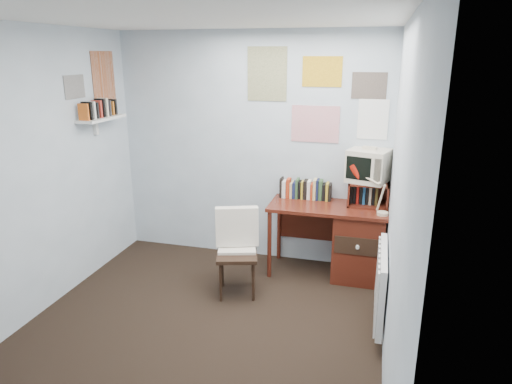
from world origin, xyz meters
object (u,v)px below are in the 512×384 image
desk (353,240)px  desk_chair (237,255)px  desk_lamp (384,195)px  tv_riser (368,194)px  crt_tv (369,164)px  radiator (381,284)px  wall_shelf (102,118)px

desk → desk_chair: desk_chair is taller
desk_lamp → tv_riser: desk_lamp is taller
crt_tv → radiator: crt_tv is taller
tv_riser → desk: bearing=-137.0°
desk → desk_chair: size_ratio=1.48×
radiator → wall_shelf: size_ratio=1.29×
desk → desk_lamp: (0.27, -0.15, 0.55)m
tv_riser → radiator: 1.15m
wall_shelf → tv_riser: bearing=10.3°
crt_tv → radiator: (0.19, -1.06, -0.77)m
tv_riser → desk_chair: bearing=-146.4°
crt_tv → desk: bearing=-111.1°
radiator → desk_chair: bearing=168.9°
desk_chair → desk_lamp: (1.32, 0.51, 0.55)m
desk → desk_lamp: size_ratio=3.03×
desk_chair → wall_shelf: wall_shelf is taller
desk_lamp → crt_tv: size_ratio=1.05×
tv_riser → crt_tv: size_ratio=1.06×
desk → radiator: bearing=-72.8°
tv_riser → wall_shelf: wall_shelf is taller
desk → crt_tv: 0.80m
crt_tv → tv_riser: bearing=-30.5°
desk_lamp → crt_tv: (-0.17, 0.28, 0.23)m
desk_chair → radiator: size_ratio=1.02×
desk_lamp → wall_shelf: (-2.84, -0.23, 0.66)m
wall_shelf → desk_chair: bearing=-10.7°
desk_lamp → crt_tv: bearing=126.0°
desk → desk_lamp: bearing=-29.9°
desk_lamp → radiator: bearing=-83.1°
radiator → desk_lamp: bearing=91.5°
desk → tv_riser: tv_riser is taller
desk_lamp → wall_shelf: size_ratio=0.64×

